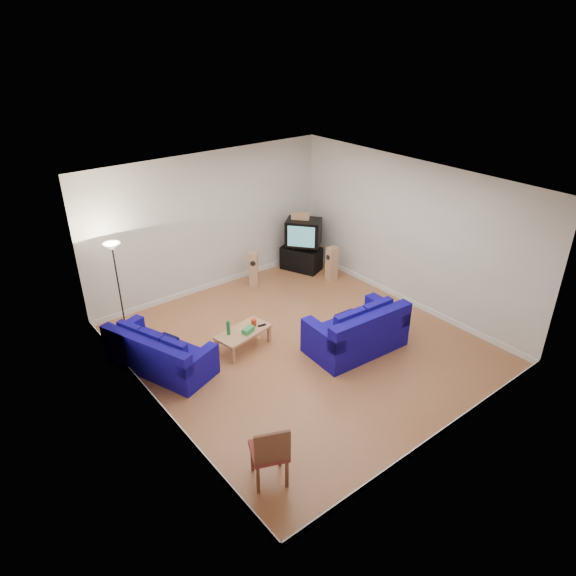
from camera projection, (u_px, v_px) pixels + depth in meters
room at (302, 274)px, 9.34m from camera, size 6.01×6.51×3.21m
sofa_three_seat at (158, 355)px, 9.24m from camera, size 1.51×2.19×0.78m
sofa_loveseat at (358, 334)px, 9.77m from camera, size 1.91×1.15×0.93m
coffee_table at (243, 333)px, 9.81m from camera, size 1.15×0.72×0.39m
bottle at (228, 328)px, 9.61m from camera, size 0.07×0.07×0.29m
tissue_box at (248, 330)px, 9.72m from camera, size 0.28×0.21×0.10m
red_canister at (254, 323)px, 9.92m from camera, size 0.11×0.11×0.14m
remote at (262, 325)px, 9.95m from camera, size 0.16×0.07×0.02m
tv_stand at (301, 258)px, 13.04m from camera, size 0.87×1.10×0.59m
av_receiver at (302, 245)px, 12.88m from camera, size 0.59×0.59×0.11m
television at (303, 232)px, 12.67m from camera, size 1.00×1.03×0.64m
centre_speaker at (301, 216)px, 12.53m from camera, size 0.41×0.45×0.15m
speaker_left at (254, 269)px, 12.16m from camera, size 0.31×0.32×0.86m
speaker_right at (332, 264)px, 12.45m from camera, size 0.27×0.20×0.84m
floor_lamp at (114, 259)px, 9.86m from camera, size 0.33×0.33×1.91m
dining_chair at (270, 452)px, 6.79m from camera, size 0.64×0.64×1.01m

